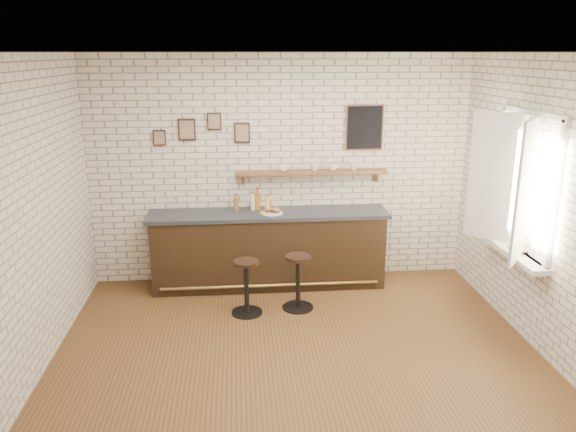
# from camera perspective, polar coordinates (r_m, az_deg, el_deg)

# --- Properties ---
(ground) EXTENTS (5.00, 5.00, 0.00)m
(ground) POSITION_cam_1_polar(r_m,az_deg,el_deg) (6.09, 0.83, -13.20)
(ground) COLOR brown
(ground) RESTS_ON ground
(bar_counter) EXTENTS (3.10, 0.65, 1.01)m
(bar_counter) POSITION_cam_1_polar(r_m,az_deg,el_deg) (7.41, -1.97, -3.35)
(bar_counter) COLOR black
(bar_counter) RESTS_ON ground
(sandwich_plate) EXTENTS (0.28, 0.28, 0.01)m
(sandwich_plate) POSITION_cam_1_polar(r_m,az_deg,el_deg) (7.19, -1.67, 0.31)
(sandwich_plate) COLOR white
(sandwich_plate) RESTS_ON bar_counter
(ciabatta_sandwich) EXTENTS (0.21, 0.15, 0.06)m
(ciabatta_sandwich) POSITION_cam_1_polar(r_m,az_deg,el_deg) (7.18, -1.60, 0.60)
(ciabatta_sandwich) COLOR tan
(ciabatta_sandwich) RESTS_ON sandwich_plate
(potato_chips) EXTENTS (0.26, 0.18, 0.00)m
(potato_chips) POSITION_cam_1_polar(r_m,az_deg,el_deg) (7.19, -1.80, 0.36)
(potato_chips) COLOR #E1A44F
(potato_chips) RESTS_ON sandwich_plate
(bitters_bottle_brown) EXTENTS (0.07, 0.07, 0.22)m
(bitters_bottle_brown) POSITION_cam_1_polar(r_m,az_deg,el_deg) (7.35, -5.29, 1.26)
(bitters_bottle_brown) COLOR brown
(bitters_bottle_brown) RESTS_ON bar_counter
(bitters_bottle_white) EXTENTS (0.06, 0.06, 0.24)m
(bitters_bottle_white) POSITION_cam_1_polar(r_m,az_deg,el_deg) (7.35, -3.60, 1.38)
(bitters_bottle_white) COLOR silver
(bitters_bottle_white) RESTS_ON bar_counter
(bitters_bottle_amber) EXTENTS (0.07, 0.07, 0.30)m
(bitters_bottle_amber) POSITION_cam_1_polar(r_m,az_deg,el_deg) (7.34, -3.12, 1.56)
(bitters_bottle_amber) COLOR #A75A1B
(bitters_bottle_amber) RESTS_ON bar_counter
(condiment_bottle_yellow) EXTENTS (0.06, 0.06, 0.20)m
(condiment_bottle_yellow) POSITION_cam_1_polar(r_m,az_deg,el_deg) (7.36, -2.12, 1.31)
(condiment_bottle_yellow) COLOR yellow
(condiment_bottle_yellow) RESTS_ON bar_counter
(bar_stool_left) EXTENTS (0.38, 0.38, 0.67)m
(bar_stool_left) POSITION_cam_1_polar(r_m,az_deg,el_deg) (6.68, -4.24, -7.04)
(bar_stool_left) COLOR black
(bar_stool_left) RESTS_ON ground
(bar_stool_right) EXTENTS (0.38, 0.38, 0.68)m
(bar_stool_right) POSITION_cam_1_polar(r_m,az_deg,el_deg) (6.79, 1.02, -6.55)
(bar_stool_right) COLOR black
(bar_stool_right) RESTS_ON ground
(wall_shelf) EXTENTS (2.00, 0.18, 0.18)m
(wall_shelf) POSITION_cam_1_polar(r_m,az_deg,el_deg) (7.39, 2.42, 4.43)
(wall_shelf) COLOR brown
(wall_shelf) RESTS_ON ground
(shelf_cup_a) EXTENTS (0.12, 0.12, 0.09)m
(shelf_cup_a) POSITION_cam_1_polar(r_m,az_deg,el_deg) (7.34, -0.49, 4.89)
(shelf_cup_a) COLOR white
(shelf_cup_a) RESTS_ON wall_shelf
(shelf_cup_b) EXTENTS (0.14, 0.14, 0.09)m
(shelf_cup_b) POSITION_cam_1_polar(r_m,az_deg,el_deg) (7.38, 2.77, 4.95)
(shelf_cup_b) COLOR white
(shelf_cup_b) RESTS_ON wall_shelf
(shelf_cup_c) EXTENTS (0.12, 0.12, 0.09)m
(shelf_cup_c) POSITION_cam_1_polar(r_m,az_deg,el_deg) (7.42, 4.63, 4.96)
(shelf_cup_c) COLOR white
(shelf_cup_c) RESTS_ON wall_shelf
(shelf_cup_d) EXTENTS (0.12, 0.12, 0.10)m
(shelf_cup_d) POSITION_cam_1_polar(r_m,az_deg,el_deg) (7.47, 6.70, 5.02)
(shelf_cup_d) COLOR white
(shelf_cup_d) RESTS_ON wall_shelf
(back_wall_decor) EXTENTS (2.96, 0.02, 0.56)m
(back_wall_decor) POSITION_cam_1_polar(r_m,az_deg,el_deg) (7.35, 1.04, 8.87)
(back_wall_decor) COLOR black
(back_wall_decor) RESTS_ON ground
(window_sill) EXTENTS (0.20, 1.35, 0.06)m
(window_sill) POSITION_cam_1_polar(r_m,az_deg,el_deg) (6.65, 21.65, -3.29)
(window_sill) COLOR white
(window_sill) RESTS_ON ground
(casement_window) EXTENTS (0.40, 1.30, 1.56)m
(casement_window) POSITION_cam_1_polar(r_m,az_deg,el_deg) (6.43, 22.00, 3.01)
(casement_window) COLOR white
(casement_window) RESTS_ON ground
(book_lower) EXTENTS (0.21, 0.24, 0.02)m
(book_lower) POSITION_cam_1_polar(r_m,az_deg,el_deg) (6.56, 21.85, -3.21)
(book_lower) COLOR tan
(book_lower) RESTS_ON window_sill
(book_upper) EXTENTS (0.19, 0.25, 0.02)m
(book_upper) POSITION_cam_1_polar(r_m,az_deg,el_deg) (6.55, 21.85, -3.04)
(book_upper) COLOR tan
(book_upper) RESTS_ON book_lower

